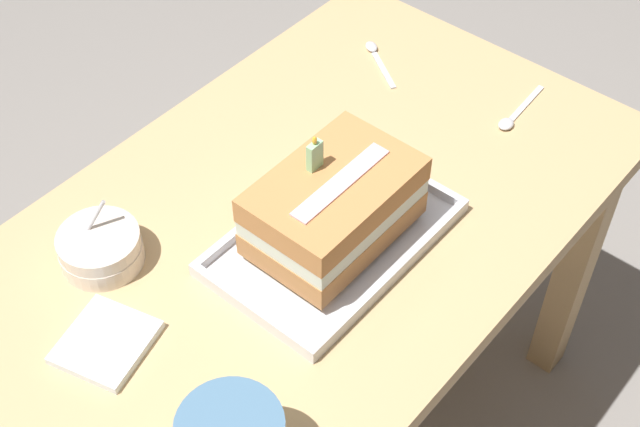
{
  "coord_description": "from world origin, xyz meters",
  "views": [
    {
      "loc": [
        -0.69,
        -0.61,
        1.69
      ],
      "look_at": [
        -0.01,
        -0.03,
        0.72
      ],
      "focal_mm": 50.0,
      "sensor_mm": 36.0,
      "label": 1
    }
  ],
  "objects_px": {
    "foil_tray": "(333,239)",
    "bowl_stack": "(100,248)",
    "birthday_cake": "(334,206)",
    "serving_spoon_by_bowls": "(512,118)",
    "serving_spoon_near_tray": "(375,54)",
    "napkin_pile": "(106,342)"
  },
  "relations": [
    {
      "from": "bowl_stack",
      "to": "serving_spoon_near_tray",
      "type": "bearing_deg",
      "value": -0.44
    },
    {
      "from": "birthday_cake",
      "to": "serving_spoon_by_bowls",
      "type": "relative_size",
      "value": 1.67
    },
    {
      "from": "serving_spoon_by_bowls",
      "to": "napkin_pile",
      "type": "height_order",
      "value": "same"
    },
    {
      "from": "foil_tray",
      "to": "napkin_pile",
      "type": "xyz_separation_m",
      "value": [
        -0.34,
        0.12,
        -0.0
      ]
    },
    {
      "from": "serving_spoon_near_tray",
      "to": "birthday_cake",
      "type": "bearing_deg",
      "value": -149.97
    },
    {
      "from": "serving_spoon_near_tray",
      "to": "serving_spoon_by_bowls",
      "type": "xyz_separation_m",
      "value": [
        0.01,
        -0.29,
        0.0
      ]
    },
    {
      "from": "foil_tray",
      "to": "birthday_cake",
      "type": "bearing_deg",
      "value": 90.0
    },
    {
      "from": "serving_spoon_near_tray",
      "to": "napkin_pile",
      "type": "height_order",
      "value": "napkin_pile"
    },
    {
      "from": "foil_tray",
      "to": "bowl_stack",
      "type": "xyz_separation_m",
      "value": [
        -0.24,
        0.23,
        0.02
      ]
    },
    {
      "from": "birthday_cake",
      "to": "serving_spoon_near_tray",
      "type": "height_order",
      "value": "birthday_cake"
    },
    {
      "from": "birthday_cake",
      "to": "napkin_pile",
      "type": "relative_size",
      "value": 1.69
    },
    {
      "from": "birthday_cake",
      "to": "serving_spoon_near_tray",
      "type": "bearing_deg",
      "value": 30.03
    },
    {
      "from": "birthday_cake",
      "to": "serving_spoon_by_bowls",
      "type": "bearing_deg",
      "value": -7.91
    },
    {
      "from": "birthday_cake",
      "to": "bowl_stack",
      "type": "height_order",
      "value": "birthday_cake"
    },
    {
      "from": "foil_tray",
      "to": "napkin_pile",
      "type": "bearing_deg",
      "value": 161.11
    },
    {
      "from": "birthday_cake",
      "to": "napkin_pile",
      "type": "distance_m",
      "value": 0.37
    },
    {
      "from": "napkin_pile",
      "to": "serving_spoon_by_bowls",
      "type": "bearing_deg",
      "value": -13.03
    },
    {
      "from": "foil_tray",
      "to": "serving_spoon_near_tray",
      "type": "bearing_deg",
      "value": 30.04
    },
    {
      "from": "serving_spoon_near_tray",
      "to": "napkin_pile",
      "type": "distance_m",
      "value": 0.74
    },
    {
      "from": "birthday_cake",
      "to": "napkin_pile",
      "type": "bearing_deg",
      "value": 161.11
    },
    {
      "from": "foil_tray",
      "to": "serving_spoon_near_tray",
      "type": "xyz_separation_m",
      "value": [
        0.4,
        0.23,
        -0.0
      ]
    },
    {
      "from": "birthday_cake",
      "to": "serving_spoon_near_tray",
      "type": "relative_size",
      "value": 1.98
    }
  ]
}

